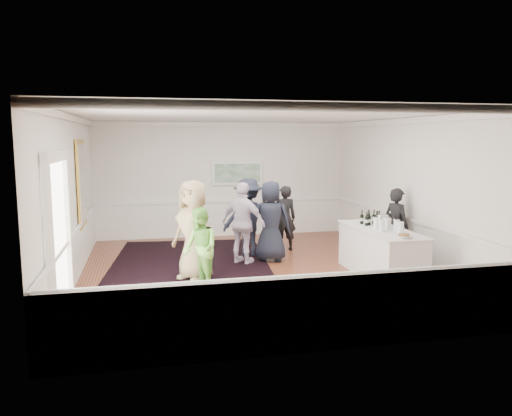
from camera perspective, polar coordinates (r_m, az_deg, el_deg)
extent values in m
plane|color=brown|center=(10.42, -0.32, -7.32)|extent=(8.00, 8.00, 0.00)
cube|color=white|center=(10.06, -0.34, 10.55)|extent=(7.00, 8.00, 0.02)
cube|color=white|center=(9.99, -20.36, 0.87)|extent=(0.02, 8.00, 3.20)
cube|color=white|center=(11.38, 17.17, 1.83)|extent=(0.02, 8.00, 3.20)
cube|color=white|center=(14.04, -3.80, 3.26)|extent=(7.00, 0.02, 3.20)
cube|color=white|center=(6.31, 7.41, -2.58)|extent=(7.00, 0.02, 3.20)
cube|color=gold|center=(11.24, -19.31, 2.69)|extent=(0.04, 1.25, 1.85)
cube|color=white|center=(11.24, -19.19, 2.69)|extent=(0.01, 1.05, 1.65)
cube|color=white|center=(7.39, -22.47, -4.74)|extent=(0.10, 0.14, 2.40)
cube|color=white|center=(8.97, -20.71, -2.48)|extent=(0.10, 0.14, 2.40)
cube|color=white|center=(8.03, -21.97, 5.49)|extent=(0.10, 1.78, 0.16)
cube|color=white|center=(8.18, -21.75, -3.51)|extent=(0.02, 1.50, 2.40)
cube|color=white|center=(14.04, -2.16, 4.01)|extent=(1.44, 0.05, 0.66)
cube|color=#2A703B|center=(14.01, -2.14, 4.00)|extent=(1.30, 0.01, 0.52)
cube|color=black|center=(11.40, -7.52, -5.99)|extent=(3.83, 4.77, 0.02)
cube|color=silver|center=(10.32, 14.05, -5.00)|extent=(0.84, 2.32, 0.95)
cube|color=silver|center=(10.23, 14.14, -2.38)|extent=(0.90, 2.38, 0.02)
imported|color=black|center=(11.32, 15.75, -2.03)|extent=(0.59, 0.72, 1.68)
imported|color=tan|center=(9.75, -7.15, -2.54)|extent=(1.08, 1.14, 1.96)
imported|color=#7ED856|center=(9.20, -6.39, -4.60)|extent=(0.77, 0.88, 1.51)
imported|color=white|center=(10.92, -1.47, -1.75)|extent=(1.09, 1.03, 1.81)
imported|color=#1B1F2D|center=(11.68, -0.88, -1.07)|extent=(1.22, 0.76, 1.83)
imported|color=black|center=(12.26, 3.27, -1.17)|extent=(0.60, 0.41, 1.61)
imported|color=#1B1F2D|center=(11.17, 1.71, -1.51)|extent=(1.04, 0.86, 1.82)
cylinder|color=#6AAC3D|center=(9.88, 14.16, -1.97)|extent=(0.12, 0.12, 0.24)
cylinder|color=#DA404B|center=(10.00, 15.79, -1.92)|extent=(0.12, 0.12, 0.24)
cylinder|color=#6EB23F|center=(10.15, 13.59, -1.69)|extent=(0.12, 0.12, 0.24)
cylinder|color=beige|center=(9.79, 16.19, -2.14)|extent=(0.12, 0.12, 0.24)
cylinder|color=silver|center=(10.10, 14.72, -1.78)|extent=(0.12, 0.12, 0.24)
cylinder|color=silver|center=(10.40, 14.19, -1.51)|extent=(0.26, 0.26, 0.25)
imported|color=white|center=(9.39, 16.57, -3.11)|extent=(0.28, 0.28, 0.07)
cylinder|color=#9C6D3E|center=(9.38, 16.57, -2.99)|extent=(0.19, 0.19, 0.04)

